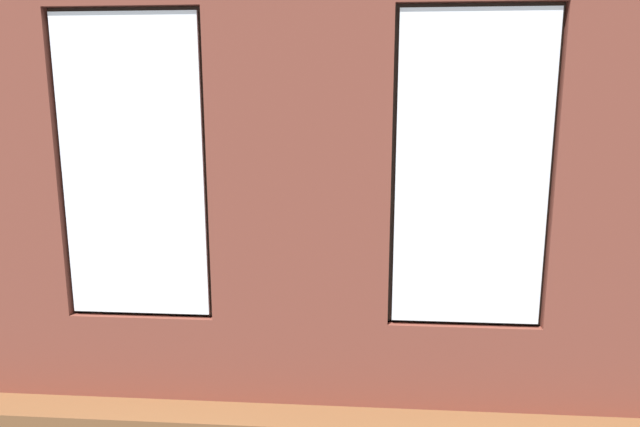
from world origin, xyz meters
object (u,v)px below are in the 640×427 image
Objects in this scene: tv_flatscreen at (81,205)px; coffee_table at (320,252)px; table_plant_small at (308,237)px; potted_plant_beside_window_right at (150,280)px; papasan_chair at (343,221)px; couch_by_window at (286,322)px; potted_plant_near_tv at (91,263)px; media_console at (85,256)px; couch_left at (560,264)px; potted_plant_mid_room_small at (366,235)px; candle_jar at (327,246)px; cup_ceramic at (320,245)px; remote_silver at (348,245)px; potted_plant_between_couches at (457,267)px.

coffee_table is at bearing 179.04° from tv_flatscreen.
table_plant_small is 2.60m from potted_plant_beside_window_right.
couch_by_window is at bearing 84.29° from papasan_chair.
media_console is at bearing -60.04° from potted_plant_near_tv.
coffee_table is 5.62× the size of table_plant_small.
table_plant_small is at bearing -89.31° from couch_by_window.
potted_plant_near_tv is (-0.55, 0.96, -0.45)m from tv_flatscreen.
potted_plant_near_tv is (2.27, 1.01, -0.09)m from table_plant_small.
couch_by_window is 3.60m from media_console.
table_plant_small is at bearing -100.41° from couch_left.
couch_by_window is 2.83× the size of potted_plant_near_tv.
couch_by_window is 1.65× the size of papasan_chair.
couch_left is 4.50m from potted_plant_beside_window_right.
table_plant_small reaches higher than potted_plant_mid_room_small.
potted_plant_mid_room_small is at bearing -118.99° from candle_jar.
couch_by_window is 2.04m from candle_jar.
potted_plant_beside_window_right is 1.85× the size of potted_plant_mid_room_small.
couch_left is 5.22m from potted_plant_near_tv.
cup_ceramic is at bearing 52.20° from potted_plant_mid_room_small.
tv_flatscreen is at bearing -52.99° from potted_plant_beside_window_right.
couch_left is at bearing 177.43° from tv_flatscreen.
table_plant_small is at bearing -178.80° from media_console.
papasan_chair reaches higher than coffee_table.
couch_by_window is 3.47m from couch_left.
potted_plant_mid_room_small is at bearing -169.18° from tv_flatscreen.
couch_left is at bearing -172.30° from potted_plant_near_tv.
couch_left is at bearing 173.86° from table_plant_small.
remote_silver is at bearing -178.29° from tv_flatscreen.
couch_left is 5.73m from media_console.
couch_by_window is 8.99× the size of table_plant_small.
couch_left is at bearing 175.71° from coffee_table.
couch_left is 3.23× the size of potted_plant_mid_room_small.
remote_silver is at bearing -131.11° from candle_jar.
media_console reaches higher than coffee_table.
media_console is at bearing -0.91° from cup_ceramic.
couch_by_window is 21.95× the size of cup_ceramic.
potted_plant_beside_window_right is at bearing 127.01° from tv_flatscreen.
candle_jar is 0.10× the size of tv_flatscreen.
potted_plant_between_couches is at bearing 153.28° from tv_flatscreen.
couch_by_window is at bearing 153.43° from remote_silver.
couch_left is at bearing 175.71° from cup_ceramic.
potted_plant_between_couches is at bearing -172.34° from remote_silver.
candle_jar is at bearing -122.01° from potted_plant_beside_window_right.
couch_by_window is 2.16m from cup_ceramic.
potted_plant_near_tv reaches higher than table_plant_small.
potted_plant_between_couches is (-4.25, 2.14, 0.59)m from media_console.
cup_ceramic is at bearing 179.09° from media_console.
table_plant_small is (0.03, -2.25, 0.19)m from couch_by_window.
media_console is at bearing 76.36° from remote_silver.
cup_ceramic is at bearing -90.00° from coffee_table.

